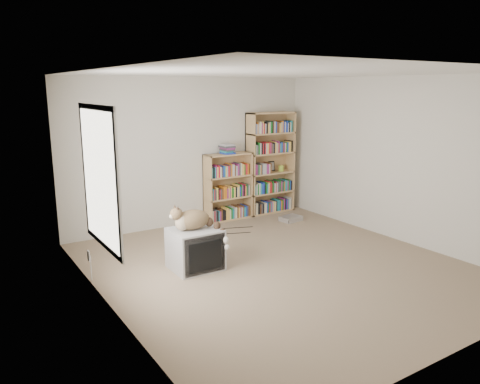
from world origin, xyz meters
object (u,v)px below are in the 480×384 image
crt_tv (195,249)px  cat (197,222)px  dvd_player (291,219)px  bookcase_tall (270,166)px  bookcase_short (228,189)px

crt_tv → cat: size_ratio=0.92×
dvd_player → crt_tv: bearing=-164.4°
crt_tv → bookcase_tall: size_ratio=0.33×
crt_tv → bookcase_tall: 3.17m
cat → bookcase_short: bearing=51.0°
cat → dvd_player: (2.45, 1.11, -0.59)m
crt_tv → bookcase_short: 2.43m
crt_tv → cat: cat is taller
cat → bookcase_short: 2.42m
bookcase_tall → crt_tv: bearing=-144.6°
crt_tv → bookcase_short: size_ratio=0.52×
cat → bookcase_short: bookcase_short is taller
crt_tv → bookcase_short: bookcase_short is taller
bookcase_tall → dvd_player: 1.12m
cat → bookcase_tall: 3.12m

